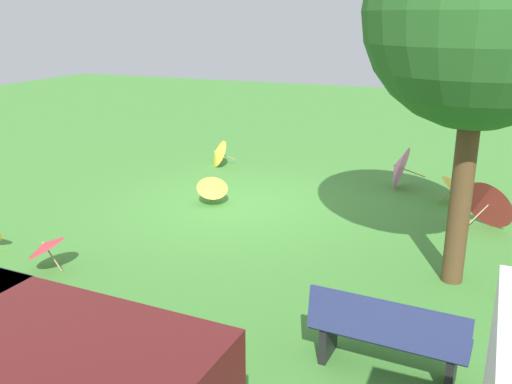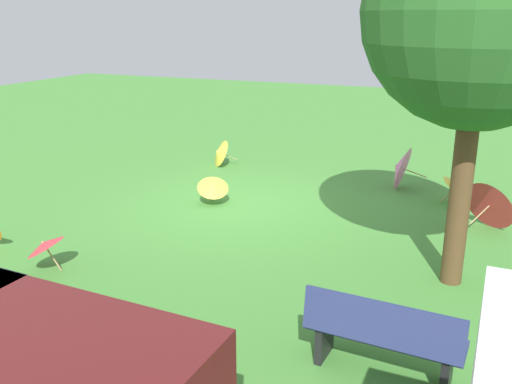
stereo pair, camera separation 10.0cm
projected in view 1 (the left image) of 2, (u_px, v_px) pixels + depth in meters
ground at (240, 205)px, 11.01m from camera, size 40.00×40.00×0.00m
park_bench at (387, 335)px, 5.66m from camera, size 1.63×0.58×0.90m
shade_tree at (482, 13)px, 6.78m from camera, size 2.91×2.91×5.07m
parasol_red_0 at (491, 202)px, 9.69m from camera, size 1.08×0.99×0.93m
parasol_yellow_0 at (217, 153)px, 13.73m from camera, size 0.76×0.78×0.68m
parasol_red_1 at (45, 246)px, 8.03m from camera, size 0.71×0.72×0.58m
parasol_pink_0 at (398, 167)px, 11.94m from camera, size 0.82×0.96×0.95m
parasol_yellow_1 at (212, 186)px, 10.93m from camera, size 0.83×0.83×0.57m
parasol_yellow_2 at (457, 185)px, 10.94m from camera, size 0.59×0.64×0.63m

